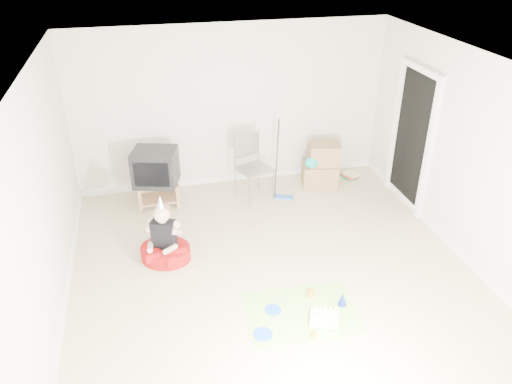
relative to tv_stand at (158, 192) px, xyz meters
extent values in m
plane|color=#CAB791|center=(1.29, -1.92, -0.24)|extent=(5.00, 5.00, 0.00)
cube|color=black|center=(3.77, -0.72, 0.79)|extent=(0.02, 0.90, 2.05)
cube|color=#8E6140|center=(0.00, 0.00, 0.14)|extent=(0.63, 0.40, 0.03)
cube|color=#8E6140|center=(0.00, 0.00, -0.12)|extent=(0.63, 0.40, 0.03)
cube|color=#8E6140|center=(-0.28, -0.17, -0.04)|extent=(0.05, 0.05, 0.39)
cube|color=#8E6140|center=(0.28, -0.16, -0.04)|extent=(0.05, 0.05, 0.39)
cube|color=#8E6140|center=(-0.28, 0.16, -0.04)|extent=(0.05, 0.05, 0.39)
cube|color=#8E6140|center=(0.28, 0.17, -0.04)|extent=(0.05, 0.05, 0.39)
cube|color=black|center=(0.00, 0.00, 0.43)|extent=(0.75, 0.68, 0.54)
cube|color=gray|center=(1.49, -0.10, 0.27)|extent=(0.60, 0.59, 0.03)
cylinder|color=gray|center=(1.29, -0.18, 0.29)|extent=(0.02, 0.02, 1.05)
cylinder|color=gray|center=(1.70, -0.03, 0.29)|extent=(0.02, 0.02, 1.05)
cube|color=#956F48|center=(2.66, 0.09, -0.05)|extent=(0.65, 0.54, 0.37)
cube|color=#956F48|center=(2.72, 0.11, 0.31)|extent=(0.55, 0.47, 0.35)
ellipsoid|color=#0D9493|center=(2.48, 0.00, 0.23)|extent=(0.25, 0.17, 0.20)
cube|color=blue|center=(1.94, -0.22, -0.22)|extent=(0.32, 0.21, 0.03)
cylinder|color=black|center=(1.94, -0.22, 0.38)|extent=(0.18, 0.38, 1.18)
cube|color=#236B3F|center=(3.24, 0.21, -0.22)|extent=(0.26, 0.31, 0.03)
cube|color=red|center=(3.24, 0.21, -0.19)|extent=(0.27, 0.30, 0.03)
cube|color=beige|center=(3.24, 0.21, -0.16)|extent=(0.27, 0.30, 0.03)
cylinder|color=#9F0E0F|center=(0.00, -1.42, -0.15)|extent=(0.86, 0.86, 0.18)
cube|color=black|center=(0.00, -1.42, 0.14)|extent=(0.34, 0.27, 0.40)
sphere|color=tan|center=(0.00, -1.42, 0.44)|extent=(0.27, 0.27, 0.21)
cone|color=silver|center=(0.00, -1.42, 0.63)|extent=(0.11, 0.11, 0.16)
cube|color=#E53088|center=(1.41, -2.80, -0.23)|extent=(1.29, 0.97, 0.01)
cube|color=silver|center=(1.61, -3.01, -0.19)|extent=(0.39, 0.35, 0.08)
cube|color=green|center=(1.61, -3.01, -0.22)|extent=(0.39, 0.35, 0.01)
cylinder|color=beige|center=(1.49, -3.01, -0.11)|extent=(0.01, 0.01, 0.07)
cylinder|color=beige|center=(1.54, -3.03, -0.11)|extent=(0.01, 0.01, 0.07)
cylinder|color=beige|center=(1.59, -3.05, -0.11)|extent=(0.01, 0.01, 0.07)
cylinder|color=beige|center=(1.64, -3.08, -0.11)|extent=(0.01, 0.01, 0.07)
cylinder|color=beige|center=(1.69, -3.10, -0.11)|extent=(0.01, 0.01, 0.07)
cylinder|color=beige|center=(1.53, -2.92, -0.11)|extent=(0.01, 0.01, 0.07)
cylinder|color=beige|center=(1.58, -2.94, -0.11)|extent=(0.01, 0.01, 0.07)
cylinder|color=beige|center=(1.63, -2.96, -0.11)|extent=(0.01, 0.01, 0.07)
cylinder|color=beige|center=(1.68, -2.98, -0.11)|extent=(0.01, 0.01, 0.07)
cylinder|color=beige|center=(1.73, -3.01, -0.11)|extent=(0.01, 0.01, 0.07)
cylinder|color=blue|center=(1.11, -2.70, -0.23)|extent=(0.24, 0.24, 0.01)
cylinder|color=blue|center=(0.90, -3.04, -0.22)|extent=(0.26, 0.26, 0.01)
cylinder|color=#CC6A16|center=(1.60, -2.57, -0.19)|extent=(0.08, 0.08, 0.08)
cylinder|color=#CC6A16|center=(1.42, -3.20, -0.20)|extent=(0.07, 0.07, 0.07)
cone|color=#1A28BB|center=(1.91, -2.79, -0.15)|extent=(0.13, 0.13, 0.16)
camera|label=1|loc=(-0.08, -6.86, 3.69)|focal=35.00mm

